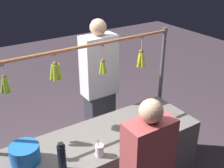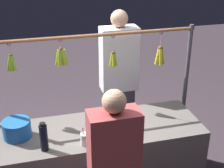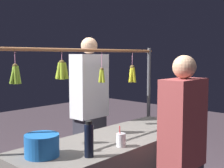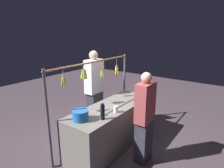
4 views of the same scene
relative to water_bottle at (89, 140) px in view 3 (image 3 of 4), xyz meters
name	(u,v)px [view 3 (image 3 of 4)]	position (x,y,z in m)	size (l,w,h in m)	color
display_rack	(85,96)	(-0.54, -0.63, 0.21)	(2.24, 0.12, 1.66)	#4C4C51
water_bottle	(89,140)	(0.00, 0.00, 0.00)	(0.07, 0.07, 0.27)	black
blue_bucket	(42,145)	(0.22, -0.26, -0.05)	(0.25, 0.25, 0.16)	#1D61B4
drink_cup	(121,140)	(-0.35, 0.01, -0.07)	(0.08, 0.08, 0.17)	silver
vendor_person	(90,114)	(-0.94, -0.99, -0.08)	(0.42, 0.23, 1.77)	#2D2D38
customer_person	(182,163)	(-0.48, 0.49, -0.18)	(0.37, 0.20, 1.57)	#2D2D38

